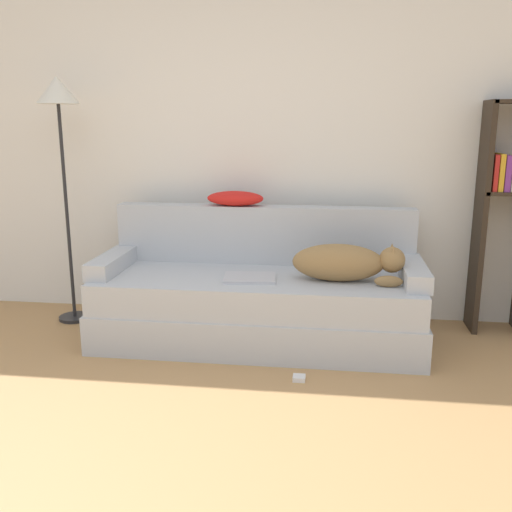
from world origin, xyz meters
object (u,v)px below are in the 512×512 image
laptop (250,278)px  dog (346,262)px  bookshelf (505,206)px  throw_pillow (235,198)px  couch (258,309)px  floor_lamp (59,114)px  power_adapter (299,378)px

laptop → dog: bearing=-2.2°
dog → laptop: 0.61m
laptop → bookshelf: 1.78m
laptop → bookshelf: (1.65, 0.53, 0.41)m
laptop → throw_pillow: size_ratio=0.88×
couch → bookshelf: (1.61, 0.42, 0.65)m
dog → bookshelf: (1.05, 0.49, 0.30)m
dog → throw_pillow: 0.92m
couch → floor_lamp: 1.89m
throw_pillow → bookshelf: bearing=2.7°
couch → bookshelf: 1.79m
floor_lamp → dog: bearing=-9.0°
laptop → bookshelf: bookshelf is taller
couch → laptop: size_ratio=6.06×
dog → floor_lamp: size_ratio=0.40×
floor_lamp → laptop: bearing=-14.3°
couch → power_adapter: bearing=-61.3°
couch → throw_pillow: bearing=121.0°
dog → laptop: dog is taller
dog → throw_pillow: bearing=152.0°
dog → power_adapter: (-0.25, -0.49, -0.56)m
couch → dog: dog is taller
laptop → bookshelf: size_ratio=0.22×
bookshelf → floor_lamp: size_ratio=0.91×
bookshelf → power_adapter: (-1.30, -0.98, -0.86)m
dog → floor_lamp: 2.17m
floor_lamp → power_adapter: (1.70, -0.80, -1.46)m
dog → laptop: size_ratio=1.99×
couch → floor_lamp: floor_lamp is taller
floor_lamp → power_adapter: bearing=-25.2°
laptop → floor_lamp: bearing=160.2°
couch → throw_pillow: 0.79m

